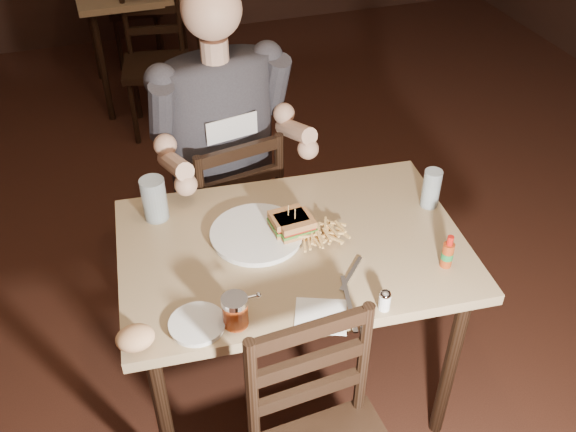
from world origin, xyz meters
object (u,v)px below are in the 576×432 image
object	(u,v)px
bg_chair_far	(134,7)
dinner_plate	(257,235)
main_table	(293,263)
glass_right	(431,188)
side_plate	(197,325)
bg_chair_near	(156,66)
glass_left	(154,199)
chair_far	(226,213)
diner	(223,114)
syrup_dispenser	(235,311)
hot_sauce	(448,251)

from	to	relation	value
bg_chair_far	dinner_plate	size ratio (longest dim) A/B	2.74
main_table	glass_right	world-z (taller)	glass_right
dinner_plate	side_plate	world-z (taller)	dinner_plate
bg_chair_near	main_table	bearing A→B (deg)	-76.33
dinner_plate	glass_left	bearing A→B (deg)	145.17
chair_far	diner	distance (m)	0.51
glass_left	glass_right	xyz separation A→B (m)	(0.93, -0.23, -0.01)
dinner_plate	syrup_dispenser	xyz separation A→B (m)	(-0.16, -0.35, 0.04)
bg_chair_far	side_plate	bearing A→B (deg)	88.48
bg_chair_near	dinner_plate	xyz separation A→B (m)	(0.05, -2.14, 0.34)
glass_left	glass_right	size ratio (longest dim) A/B	1.09
diner	dinner_plate	size ratio (longest dim) A/B	3.27
dinner_plate	glass_right	distance (m)	0.63
diner	bg_chair_near	bearing A→B (deg)	82.14
dinner_plate	glass_left	world-z (taller)	glass_left
glass_right	hot_sauce	world-z (taller)	glass_right
bg_chair_near	glass_right	world-z (taller)	glass_right
dinner_plate	bg_chair_far	bearing A→B (deg)	90.88
main_table	glass_right	size ratio (longest dim) A/B	8.27
chair_far	hot_sauce	world-z (taller)	chair_far
bg_chair_near	glass_left	world-z (taller)	glass_left
bg_chair_far	dinner_plate	bearing A→B (deg)	92.88
bg_chair_far	side_plate	xyz separation A→B (m)	(-0.22, -3.57, 0.36)
diner	syrup_dispenser	bearing A→B (deg)	-112.01
main_table	side_plate	bearing A→B (deg)	-145.16
glass_left	hot_sauce	world-z (taller)	glass_left
bg_chair_far	main_table	bearing A→B (deg)	94.64
diner	main_table	bearing A→B (deg)	-92.16
glass_left	dinner_plate	bearing A→B (deg)	-34.83
syrup_dispenser	diner	bearing A→B (deg)	82.87
diner	side_plate	world-z (taller)	diner
syrup_dispenser	chair_far	bearing A→B (deg)	84.05
bg_chair_near	glass_left	xyz separation A→B (m)	(-0.25, -1.93, 0.41)
hot_sauce	syrup_dispenser	size ratio (longest dim) A/B	1.18
main_table	chair_far	distance (m)	0.69
bg_chair_near	glass_left	size ratio (longest dim) A/B	5.55
glass_left	hot_sauce	size ratio (longest dim) A/B	1.31
bg_chair_far	dinner_plate	distance (m)	3.26
diner	side_plate	size ratio (longest dim) A/B	6.23
chair_far	bg_chair_far	size ratio (longest dim) A/B	1.07
syrup_dispenser	glass_left	bearing A→B (deg)	108.59
syrup_dispenser	side_plate	world-z (taller)	syrup_dispenser
chair_far	side_plate	xyz separation A→B (m)	(-0.28, -0.90, 0.33)
glass_right	side_plate	bearing A→B (deg)	-160.88
main_table	bg_chair_far	world-z (taller)	bg_chair_far
main_table	bg_chair_near	distance (m)	2.23
side_plate	glass_right	bearing A→B (deg)	19.12
diner	chair_far	bearing A→B (deg)	90.00
bg_chair_far	chair_far	bearing A→B (deg)	93.28
bg_chair_near	syrup_dispenser	distance (m)	2.53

